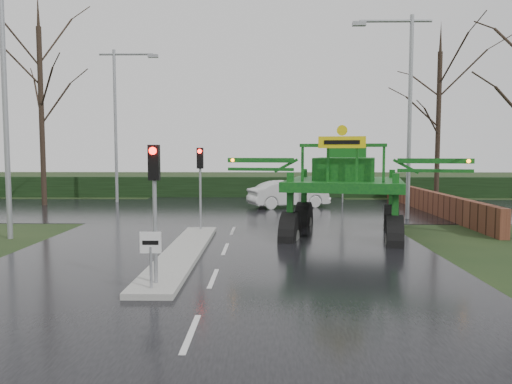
{
  "coord_description": "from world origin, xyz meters",
  "views": [
    {
      "loc": [
        1.36,
        -12.92,
        3.35
      ],
      "look_at": [
        1.06,
        3.9,
        2.0
      ],
      "focal_mm": 35.0,
      "sensor_mm": 36.0,
      "label": 1
    }
  ],
  "objects_px": {
    "keep_left_sign": "(151,251)",
    "street_light_right": "(404,98)",
    "traffic_signal_mid": "(200,171)",
    "white_sedan": "(289,208)",
    "traffic_signal_near": "(154,184)",
    "street_light_left_near": "(12,82)",
    "traffic_signal_far": "(343,164)",
    "street_light_left_far": "(120,112)",
    "crop_sprayer": "(291,173)"
  },
  "relations": [
    {
      "from": "traffic_signal_mid",
      "to": "street_light_left_far",
      "type": "bearing_deg",
      "value": 118.86
    },
    {
      "from": "white_sedan",
      "to": "street_light_right",
      "type": "bearing_deg",
      "value": -154.3
    },
    {
      "from": "traffic_signal_near",
      "to": "white_sedan",
      "type": "distance_m",
      "value": 18.68
    },
    {
      "from": "street_light_right",
      "to": "keep_left_sign",
      "type": "bearing_deg",
      "value": -125.12
    },
    {
      "from": "traffic_signal_far",
      "to": "white_sedan",
      "type": "distance_m",
      "value": 5.41
    },
    {
      "from": "street_light_left_near",
      "to": "street_light_left_far",
      "type": "xyz_separation_m",
      "value": [
        0.0,
        14.0,
        0.0
      ]
    },
    {
      "from": "street_light_left_near",
      "to": "keep_left_sign",
      "type": "bearing_deg",
      "value": -47.41
    },
    {
      "from": "street_light_right",
      "to": "street_light_left_far",
      "type": "distance_m",
      "value": 18.24
    },
    {
      "from": "traffic_signal_far",
      "to": "street_light_right",
      "type": "distance_m",
      "value": 8.86
    },
    {
      "from": "keep_left_sign",
      "to": "white_sedan",
      "type": "height_order",
      "value": "keep_left_sign"
    },
    {
      "from": "traffic_signal_near",
      "to": "crop_sprayer",
      "type": "bearing_deg",
      "value": 63.21
    },
    {
      "from": "crop_sprayer",
      "to": "white_sedan",
      "type": "bearing_deg",
      "value": 100.11
    },
    {
      "from": "keep_left_sign",
      "to": "street_light_left_far",
      "type": "relative_size",
      "value": 0.14
    },
    {
      "from": "keep_left_sign",
      "to": "traffic_signal_near",
      "type": "relative_size",
      "value": 0.38
    },
    {
      "from": "white_sedan",
      "to": "traffic_signal_far",
      "type": "bearing_deg",
      "value": -72.51
    },
    {
      "from": "keep_left_sign",
      "to": "traffic_signal_far",
      "type": "distance_m",
      "value": 22.93
    },
    {
      "from": "traffic_signal_mid",
      "to": "white_sedan",
      "type": "relative_size",
      "value": 0.73
    },
    {
      "from": "traffic_signal_mid",
      "to": "traffic_signal_far",
      "type": "relative_size",
      "value": 1.0
    },
    {
      "from": "traffic_signal_far",
      "to": "street_light_left_far",
      "type": "relative_size",
      "value": 0.35
    },
    {
      "from": "traffic_signal_near",
      "to": "traffic_signal_far",
      "type": "relative_size",
      "value": 1.0
    },
    {
      "from": "traffic_signal_far",
      "to": "crop_sprayer",
      "type": "height_order",
      "value": "crop_sprayer"
    },
    {
      "from": "traffic_signal_mid",
      "to": "white_sedan",
      "type": "distance_m",
      "value": 10.7
    },
    {
      "from": "traffic_signal_mid",
      "to": "crop_sprayer",
      "type": "height_order",
      "value": "crop_sprayer"
    },
    {
      "from": "street_light_left_far",
      "to": "white_sedan",
      "type": "relative_size",
      "value": 2.06
    },
    {
      "from": "traffic_signal_far",
      "to": "street_light_left_far",
      "type": "xyz_separation_m",
      "value": [
        -14.69,
        -0.01,
        3.4
      ]
    },
    {
      "from": "street_light_left_far",
      "to": "crop_sprayer",
      "type": "distance_m",
      "value": 17.66
    },
    {
      "from": "keep_left_sign",
      "to": "street_light_right",
      "type": "distance_m",
      "value": 17.23
    },
    {
      "from": "keep_left_sign",
      "to": "street_light_right",
      "type": "height_order",
      "value": "street_light_right"
    },
    {
      "from": "traffic_signal_near",
      "to": "traffic_signal_mid",
      "type": "bearing_deg",
      "value": 90.0
    },
    {
      "from": "traffic_signal_near",
      "to": "street_light_left_near",
      "type": "xyz_separation_m",
      "value": [
        -6.89,
        7.01,
        3.4
      ]
    },
    {
      "from": "traffic_signal_mid",
      "to": "street_light_left_far",
      "type": "xyz_separation_m",
      "value": [
        -6.89,
        12.51,
        3.4
      ]
    },
    {
      "from": "street_light_left_far",
      "to": "white_sedan",
      "type": "distance_m",
      "value": 12.87
    },
    {
      "from": "white_sedan",
      "to": "traffic_signal_mid",
      "type": "bearing_deg",
      "value": 135.47
    },
    {
      "from": "crop_sprayer",
      "to": "white_sedan",
      "type": "xyz_separation_m",
      "value": [
        0.41,
        10.75,
        -2.56
      ]
    },
    {
      "from": "street_light_left_far",
      "to": "crop_sprayer",
      "type": "relative_size",
      "value": 1.05
    },
    {
      "from": "street_light_left_near",
      "to": "street_light_left_far",
      "type": "height_order",
      "value": "same"
    },
    {
      "from": "keep_left_sign",
      "to": "white_sedan",
      "type": "relative_size",
      "value": 0.28
    },
    {
      "from": "street_light_left_near",
      "to": "crop_sprayer",
      "type": "xyz_separation_m",
      "value": [
        10.58,
        0.29,
        -3.43
      ]
    },
    {
      "from": "keep_left_sign",
      "to": "crop_sprayer",
      "type": "bearing_deg",
      "value": 64.69
    },
    {
      "from": "street_light_left_near",
      "to": "traffic_signal_far",
      "type": "bearing_deg",
      "value": 43.63
    },
    {
      "from": "street_light_right",
      "to": "white_sedan",
      "type": "height_order",
      "value": "street_light_right"
    },
    {
      "from": "crop_sprayer",
      "to": "street_light_left_far",
      "type": "bearing_deg",
      "value": 139.96
    },
    {
      "from": "traffic_signal_near",
      "to": "street_light_left_near",
      "type": "height_order",
      "value": "street_light_left_near"
    },
    {
      "from": "street_light_right",
      "to": "crop_sprayer",
      "type": "relative_size",
      "value": 1.05
    },
    {
      "from": "keep_left_sign",
      "to": "street_light_left_near",
      "type": "height_order",
      "value": "street_light_left_near"
    },
    {
      "from": "keep_left_sign",
      "to": "crop_sprayer",
      "type": "distance_m",
      "value": 8.74
    },
    {
      "from": "street_light_right",
      "to": "traffic_signal_mid",
      "type": "bearing_deg",
      "value": -154.6
    },
    {
      "from": "white_sedan",
      "to": "crop_sprayer",
      "type": "bearing_deg",
      "value": 156.5
    },
    {
      "from": "traffic_signal_near",
      "to": "keep_left_sign",
      "type": "bearing_deg",
      "value": -90.0
    },
    {
      "from": "white_sedan",
      "to": "keep_left_sign",
      "type": "bearing_deg",
      "value": 146.24
    }
  ]
}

